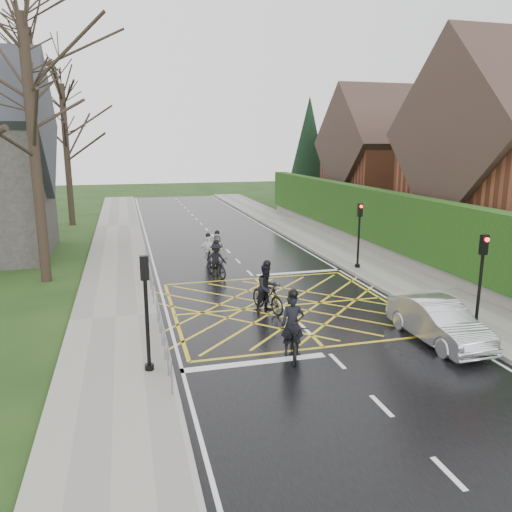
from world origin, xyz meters
name	(u,v)px	position (x,y,z in m)	size (l,w,h in m)	color
ground	(282,306)	(0.00, 0.00, 0.00)	(120.00, 120.00, 0.00)	black
road	(282,306)	(0.00, 0.00, 0.01)	(9.00, 80.00, 0.01)	black
sidewalk_right	(424,292)	(6.00, 0.00, 0.07)	(3.00, 80.00, 0.15)	gray
sidewalk_left	(116,318)	(-6.00, 0.00, 0.07)	(3.00, 80.00, 0.15)	gray
stone_wall	(388,252)	(7.75, 6.00, 0.35)	(0.50, 38.00, 0.70)	slate
hedge	(390,219)	(7.75, 6.00, 2.10)	(0.90, 38.00, 2.80)	#163C10
house_far	(394,164)	(14.75, 18.00, 4.36)	(9.80, 8.80, 10.30)	brown
conifer	(309,154)	(10.75, 26.00, 4.99)	(4.60, 4.60, 10.00)	black
tree_near	(29,93)	(-9.00, 6.00, 7.91)	(9.24, 9.24, 11.44)	black
tree_mid	(33,93)	(-10.00, 14.00, 8.63)	(10.08, 10.08, 12.48)	black
tree_far	(64,125)	(-9.30, 22.00, 7.19)	(8.40, 8.40, 10.40)	black
railing_south	(163,332)	(-4.65, -3.50, 0.78)	(0.05, 5.04, 1.03)	slate
railing_north	(149,268)	(-4.65, 4.00, 0.79)	(0.05, 6.04, 1.03)	slate
traffic_light_ne	(359,236)	(5.10, 4.20, 1.66)	(0.24, 0.31, 3.21)	black
traffic_light_se	(480,284)	(5.10, -4.20, 1.66)	(0.24, 0.31, 3.21)	black
traffic_light_sw	(147,315)	(-5.10, -4.50, 1.66)	(0.24, 0.31, 3.21)	black
cyclist_rear	(293,334)	(-1.06, -4.30, 0.64)	(1.21, 2.14, 1.97)	black
cyclist_back	(267,292)	(-0.72, -0.42, 0.72)	(1.12, 1.97, 1.90)	black
cyclist_mid	(216,263)	(-1.60, 4.87, 0.62)	(1.13, 1.84, 1.70)	black
cyclist_front	(209,254)	(-1.61, 6.93, 0.61)	(0.91, 1.67, 1.65)	black
cyclist_lead	(218,252)	(-1.11, 7.19, 0.59)	(1.11, 1.86, 1.71)	yellow
car	(438,321)	(3.55, -4.44, 0.64)	(1.36, 3.90, 1.28)	silver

